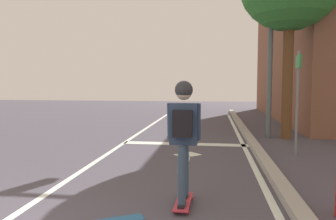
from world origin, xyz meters
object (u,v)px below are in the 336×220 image
Objects in this scene: skateboard at (183,202)px; skater at (183,126)px; street_sign_post at (298,88)px; traffic_signal_mast at (244,16)px.

skater is (-0.00, -0.02, 1.07)m from skateboard.
skater is 0.67× the size of street_sign_post.
skater is 6.92m from traffic_signal_mast.
traffic_signal_mast is 3.56m from street_sign_post.
street_sign_post is at bearing 57.00° from skater.
skateboard is 1.07m from skater.
skateboard is 0.13× the size of traffic_signal_mast.
skateboard is 7.39m from traffic_signal_mast.
traffic_signal_mast is (1.32, 6.22, 3.77)m from skateboard.
traffic_signal_mast is at bearing 78.01° from skater.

